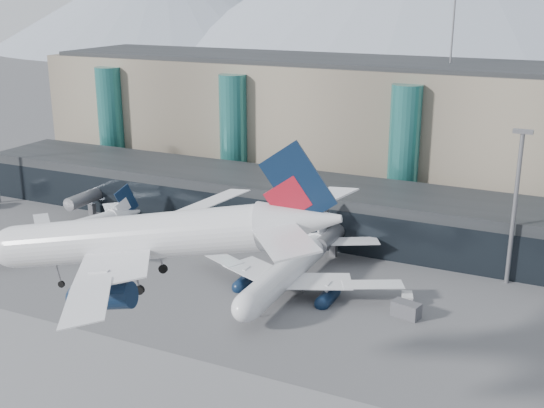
# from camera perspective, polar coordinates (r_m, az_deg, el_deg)

# --- Properties ---
(ground) EXTENTS (900.00, 900.00, 0.00)m
(ground) POSITION_cam_1_polar(r_m,az_deg,el_deg) (86.50, -6.24, -14.82)
(ground) COLOR #515154
(ground) RESTS_ON ground
(concourse) EXTENTS (170.00, 27.00, 10.00)m
(concourse) POSITION_cam_1_polar(r_m,az_deg,el_deg) (132.31, 6.81, -0.75)
(concourse) COLOR black
(concourse) RESTS_ON ground
(terminal_main) EXTENTS (130.00, 30.00, 31.00)m
(terminal_main) POSITION_cam_1_polar(r_m,az_deg,el_deg) (167.63, 2.41, 6.93)
(terminal_main) COLOR gray
(terminal_main) RESTS_ON ground
(teal_towers) EXTENTS (116.40, 19.40, 46.00)m
(teal_towers) POSITION_cam_1_polar(r_m,az_deg,el_deg) (149.68, 3.53, 5.07)
(teal_towers) COLOR #28706C
(teal_towers) RESTS_ON ground
(lightmast_mid) EXTENTS (3.00, 1.20, 25.60)m
(lightmast_mid) POSITION_cam_1_polar(r_m,az_deg,el_deg) (114.56, 19.71, 0.39)
(lightmast_mid) COLOR slate
(lightmast_mid) RESTS_ON ground
(hero_jet) EXTENTS (38.04, 37.67, 12.30)m
(hero_jet) POSITION_cam_1_polar(r_m,az_deg,el_deg) (64.31, -8.89, -1.79)
(hero_jet) COLOR silver
(hero_jet) RESTS_ON ground
(jet_parked_left) EXTENTS (31.69, 33.23, 10.67)m
(jet_parked_left) POSITION_cam_1_polar(r_m,az_deg,el_deg) (132.95, -16.03, -1.66)
(jet_parked_left) COLOR silver
(jet_parked_left) RESTS_ON ground
(jet_parked_mid) EXTENTS (38.26, 36.93, 12.32)m
(jet_parked_mid) POSITION_cam_1_polar(r_m,az_deg,el_deg) (110.71, 1.93, -4.50)
(jet_parked_mid) COLOR silver
(jet_parked_mid) RESTS_ON ground
(veh_b) EXTENTS (1.85, 2.79, 1.54)m
(veh_b) POSITION_cam_1_polar(r_m,az_deg,el_deg) (127.17, -5.46, -3.48)
(veh_b) COLOR gold
(veh_b) RESTS_ON ground
(veh_c) EXTENTS (4.51, 3.07, 2.29)m
(veh_c) POSITION_cam_1_polar(r_m,az_deg,el_deg) (103.29, 11.16, -8.66)
(veh_c) COLOR #4B4B50
(veh_c) RESTS_ON ground
(veh_g) EXTENTS (2.38, 3.11, 1.60)m
(veh_g) POSITION_cam_1_polar(r_m,az_deg,el_deg) (107.54, 11.24, -7.78)
(veh_g) COLOR silver
(veh_g) RESTS_ON ground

